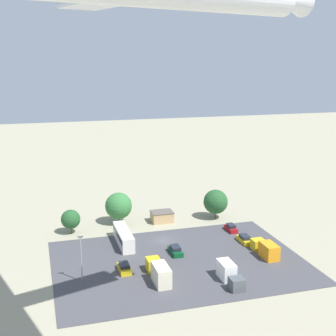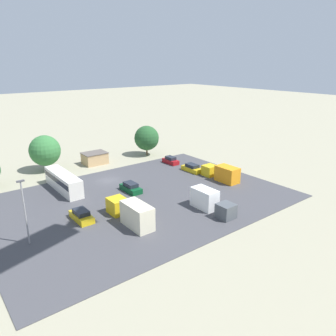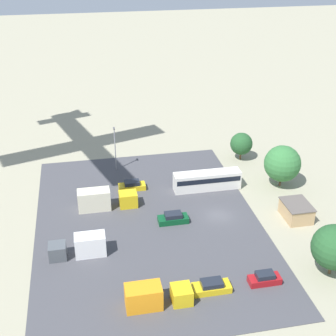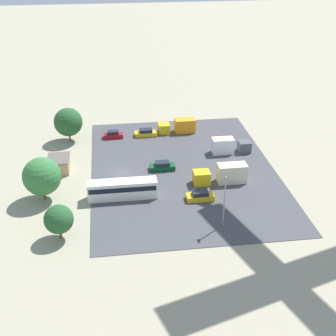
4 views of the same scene
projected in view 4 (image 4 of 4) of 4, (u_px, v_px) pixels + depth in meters
The scene contains 15 objects.
ground_plane at pixel (123, 174), 85.52m from camera, with size 400.00×400.00×0.00m, color gray.
parking_lot_surface at pixel (183, 170), 86.83m from camera, with size 47.29×33.66×0.08m.
shed_building at pixel (59, 164), 86.08m from camera, with size 5.18×4.01×2.56m.
bus at pixel (122, 189), 77.21m from camera, with size 2.54×11.51×3.13m.
parked_car_0 at pixel (113, 135), 99.16m from camera, with size 1.73×4.10×1.57m.
parked_car_1 at pixel (200, 196), 77.17m from camera, with size 2.00×4.58×1.54m.
parked_car_2 at pixel (146, 133), 100.10m from camera, with size 2.00×4.77×1.53m.
parked_car_3 at pixel (162, 166), 86.46m from camera, with size 1.98×4.61×1.60m.
parked_truck_0 at pixel (223, 174), 81.90m from camera, with size 2.45×9.39×3.35m.
parked_truck_1 at pixel (229, 146), 92.54m from camera, with size 2.34×7.71×3.07m.
parked_truck_2 at pixel (179, 126), 101.55m from camera, with size 2.54×7.97×2.93m.
tree_near_shed at pixel (42, 176), 75.67m from camera, with size 6.28×6.28×7.46m.
tree_apron_mid at pixel (59, 219), 66.63m from camera, with size 4.27×4.27×5.43m.
tree_apron_far at pixel (68, 122), 96.32m from camera, with size 5.88×5.88×7.16m.
light_pole_lot_centre at pixel (224, 199), 68.72m from camera, with size 0.90×0.28×8.37m.
Camera 4 is at (75.51, -1.84, 40.99)m, focal length 50.00 mm.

